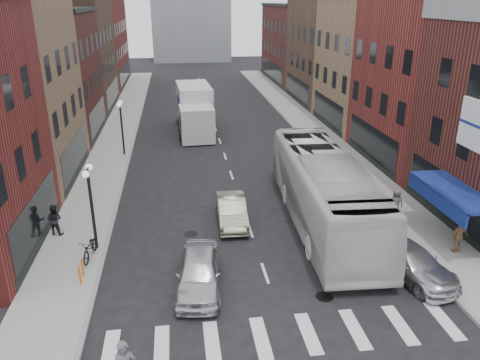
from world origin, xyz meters
name	(u,v)px	position (x,y,z in m)	size (l,w,h in m)	color
ground	(270,286)	(0.00, 0.00, 0.00)	(160.00, 160.00, 0.00)	black
sidewalk_left	(115,141)	(-8.50, 22.00, 0.07)	(3.00, 74.00, 0.15)	gray
sidewalk_right	(316,133)	(8.50, 22.00, 0.07)	(3.00, 74.00, 0.15)	gray
curb_left	(134,141)	(-7.00, 22.00, 0.00)	(0.20, 74.00, 0.16)	gray
curb_right	(299,135)	(7.00, 22.00, 0.00)	(0.20, 74.00, 0.16)	gray
crosswalk_stripes	(286,335)	(0.00, -3.00, 0.00)	(12.00, 2.20, 0.01)	silver
bldg_left_mid_b	(29,76)	(-14.99, 24.00, 5.15)	(10.30, 10.20, 10.30)	#4E221C
bldg_left_far_a	(57,44)	(-14.99, 35.00, 6.65)	(10.30, 12.20, 13.30)	#4D3426
bldg_left_far_b	(83,42)	(-14.99, 49.00, 5.65)	(10.30, 16.20, 11.30)	maroon
bldg_right_mid_a	(451,59)	(15.00, 14.00, 7.15)	(10.30, 10.20, 14.30)	maroon
bldg_right_mid_b	(385,63)	(14.99, 24.00, 5.65)	(10.30, 10.20, 11.30)	#A57A5B
bldg_right_far_a	(343,45)	(14.99, 35.00, 6.15)	(10.30, 12.20, 12.30)	#4D3426
bldg_right_far_b	(308,43)	(14.99, 49.00, 5.15)	(10.30, 16.20, 10.30)	#4E221C
awning_blue	(450,192)	(8.93, 2.50, 2.63)	(1.80, 5.00, 0.78)	navy
streetlamp_near	(90,193)	(-7.40, 4.00, 2.91)	(0.32, 1.22, 4.11)	black
streetlamp_far	(121,118)	(-7.40, 18.00, 2.91)	(0.32, 1.22, 4.11)	black
bike_rack	(81,272)	(-7.60, 1.30, 0.55)	(0.08, 0.68, 0.80)	#D8590C
box_truck	(195,110)	(-1.84, 24.11, 1.93)	(3.07, 9.12, 3.92)	silver
transit_bus	(324,190)	(3.82, 5.32, 1.85)	(3.12, 13.32, 3.71)	silver
sedan_left_near	(199,272)	(-2.85, 0.29, 0.75)	(1.78, 4.41, 1.50)	silver
sedan_left_far	(232,211)	(-0.82, 6.00, 0.68)	(1.44, 4.12, 1.36)	#A8A488
curb_car	(410,262)	(6.01, 0.00, 0.66)	(1.86, 4.58, 1.33)	#B8B8BD
parked_bicycle	(90,248)	(-7.50, 3.11, 0.64)	(0.65, 1.88, 0.99)	black
ped_left_solo	(54,220)	(-9.56, 5.63, 0.93)	(0.76, 0.44, 1.56)	black
ped_right_b	(459,236)	(8.96, 1.34, 0.93)	(0.91, 0.46, 1.56)	#99704E
ped_right_c	(396,203)	(7.75, 5.18, 0.95)	(0.78, 0.51, 1.60)	#58595F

